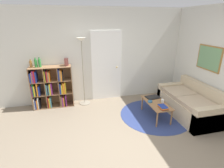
{
  "coord_description": "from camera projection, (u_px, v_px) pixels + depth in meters",
  "views": [
    {
      "loc": [
        -1.03,
        -2.38,
        2.25
      ],
      "look_at": [
        -0.13,
        1.35,
        0.85
      ],
      "focal_mm": 28.0,
      "sensor_mm": 36.0,
      "label": 1
    }
  ],
  "objects": [
    {
      "name": "bottle_right",
      "position": [
        40.0,
        63.0,
        4.42
      ],
      "size": [
        0.07,
        0.07,
        0.25
      ],
      "color": "#2D8438",
      "rests_on": "bookshelf"
    },
    {
      "name": "vase_on_shelf",
      "position": [
        66.0,
        62.0,
        4.57
      ],
      "size": [
        0.11,
        0.11,
        0.2
      ],
      "color": "#934C47",
      "rests_on": "bookshelf"
    },
    {
      "name": "couch",
      "position": [
        191.0,
        104.0,
        4.36
      ],
      "size": [
        0.86,
        1.65,
        0.78
      ],
      "color": "#CCB793",
      "rests_on": "ground_plane"
    },
    {
      "name": "bottle_middle",
      "position": [
        36.0,
        63.0,
        4.4
      ],
      "size": [
        0.07,
        0.07,
        0.25
      ],
      "color": "#2D8438",
      "rests_on": "bookshelf"
    },
    {
      "name": "book_stack_on_table",
      "position": [
        163.0,
        107.0,
        3.9
      ],
      "size": [
        0.16,
        0.24,
        0.06
      ],
      "color": "#196B38",
      "rests_on": "coffee_table"
    },
    {
      "name": "laptop",
      "position": [
        153.0,
        97.0,
        4.46
      ],
      "size": [
        0.37,
        0.29,
        0.02
      ],
      "color": "black",
      "rests_on": "coffee_table"
    },
    {
      "name": "ground_plane",
      "position": [
        136.0,
        152.0,
        3.17
      ],
      "size": [
        14.0,
        14.0,
        0.0
      ],
      "primitive_type": "plane",
      "color": "gray"
    },
    {
      "name": "wall_back",
      "position": [
        107.0,
        56.0,
        4.99
      ],
      "size": [
        7.39,
        0.11,
        2.6
      ],
      "color": "silver",
      "rests_on": "ground_plane"
    },
    {
      "name": "bottle_left",
      "position": [
        31.0,
        64.0,
        4.4
      ],
      "size": [
        0.07,
        0.07,
        0.2
      ],
      "color": "olive",
      "rests_on": "bookshelf"
    },
    {
      "name": "cup",
      "position": [
        163.0,
        101.0,
        4.18
      ],
      "size": [
        0.07,
        0.07,
        0.08
      ],
      "color": "white",
      "rests_on": "coffee_table"
    },
    {
      "name": "floor_lamp",
      "position": [
        82.0,
        56.0,
        4.58
      ],
      "size": [
        0.31,
        0.31,
        1.84
      ],
      "color": "gray",
      "rests_on": "ground_plane"
    },
    {
      "name": "bowl",
      "position": [
        150.0,
        101.0,
        4.21
      ],
      "size": [
        0.11,
        0.11,
        0.04
      ],
      "color": "teal",
      "rests_on": "coffee_table"
    },
    {
      "name": "coffee_table",
      "position": [
        156.0,
        104.0,
        4.23
      ],
      "size": [
        0.43,
        0.92,
        0.39
      ],
      "color": "#996B42",
      "rests_on": "ground_plane"
    },
    {
      "name": "wall_right",
      "position": [
        205.0,
        61.0,
        4.33
      ],
      "size": [
        0.08,
        5.45,
        2.6
      ],
      "color": "silver",
      "rests_on": "ground_plane"
    },
    {
      "name": "rug",
      "position": [
        155.0,
        115.0,
        4.42
      ],
      "size": [
        1.74,
        1.74,
        0.01
      ],
      "color": "navy",
      "rests_on": "ground_plane"
    },
    {
      "name": "bookshelf",
      "position": [
        50.0,
        87.0,
        4.69
      ],
      "size": [
        1.06,
        0.34,
        1.13
      ],
      "color": "#936B47",
      "rests_on": "ground_plane"
    }
  ]
}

